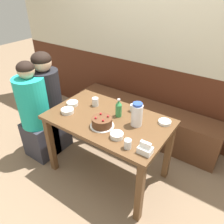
{
  "coord_description": "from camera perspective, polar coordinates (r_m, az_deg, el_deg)",
  "views": [
    {
      "loc": [
        1.04,
        -1.42,
        1.9
      ],
      "look_at": [
        0.01,
        0.05,
        0.78
      ],
      "focal_mm": 35.0,
      "sensor_mm": 36.0,
      "label": 1
    }
  ],
  "objects": [
    {
      "name": "soju_bottle",
      "position": [
        2.1,
        1.74,
        0.99
      ],
      "size": [
        0.06,
        0.06,
        0.19
      ],
      "color": "#388E4C",
      "rests_on": "dining_table"
    },
    {
      "name": "glass_water_tall",
      "position": [
        2.31,
        -4.39,
        2.67
      ],
      "size": [
        0.07,
        0.07,
        0.09
      ],
      "color": "silver",
      "rests_on": "dining_table"
    },
    {
      "name": "back_wall",
      "position": [
        2.76,
        12.33,
        17.63
      ],
      "size": [
        4.8,
        0.04,
        2.5
      ],
      "color": "#4C2314",
      "rests_on": "ground_plane"
    },
    {
      "name": "ground_plane",
      "position": [
        2.59,
        -0.89,
        -15.24
      ],
      "size": [
        12.0,
        12.0,
        0.0
      ],
      "primitive_type": "plane",
      "color": "#846B51"
    },
    {
      "name": "bench_seat",
      "position": [
        2.99,
        8.39,
        -2.3
      ],
      "size": [
        1.97,
        0.38,
        0.47
      ],
      "color": "#56331E",
      "rests_on": "ground_plane"
    },
    {
      "name": "bowl_soup_white",
      "position": [
        2.23,
        -11.55,
        0.3
      ],
      "size": [
        0.13,
        0.13,
        0.04
      ],
      "color": "white",
      "rests_on": "dining_table"
    },
    {
      "name": "birthday_cake",
      "position": [
        1.98,
        -2.63,
        -2.65
      ],
      "size": [
        0.22,
        0.22,
        0.11
      ],
      "color": "white",
      "rests_on": "dining_table"
    },
    {
      "name": "bowl_sauce_shallow",
      "position": [
        2.36,
        -10.3,
        2.22
      ],
      "size": [
        0.12,
        0.12,
        0.04
      ],
      "color": "white",
      "rests_on": "dining_table"
    },
    {
      "name": "person_pale_blue_shirt",
      "position": [
        2.61,
        -19.33,
        -0.77
      ],
      "size": [
        0.34,
        0.33,
        1.19
      ],
      "color": "#33333D",
      "rests_on": "ground_plane"
    },
    {
      "name": "glass_shot_small",
      "position": [
        2.22,
        5.51,
        1.1
      ],
      "size": [
        0.06,
        0.06,
        0.07
      ],
      "color": "silver",
      "rests_on": "dining_table"
    },
    {
      "name": "person_teal_shirt",
      "position": [
        2.7,
        -16.09,
        1.67
      ],
      "size": [
        0.34,
        0.32,
        1.24
      ],
      "color": "#33333D",
      "rests_on": "ground_plane"
    },
    {
      "name": "bowl_side_dish",
      "position": [
        1.86,
        1.26,
        -6.12
      ],
      "size": [
        0.11,
        0.11,
        0.04
      ],
      "color": "white",
      "rests_on": "dining_table"
    },
    {
      "name": "bowl_rice_small",
      "position": [
        2.09,
        13.59,
        -2.58
      ],
      "size": [
        0.12,
        0.12,
        0.03
      ],
      "color": "white",
      "rests_on": "dining_table"
    },
    {
      "name": "dining_table",
      "position": [
        2.18,
        -1.02,
        -4.03
      ],
      "size": [
        1.19,
        0.72,
        0.73
      ],
      "color": "brown",
      "rests_on": "ground_plane"
    },
    {
      "name": "napkin_holder",
      "position": [
        1.72,
        8.67,
        -9.55
      ],
      "size": [
        0.11,
        0.08,
        0.11
      ],
      "color": "white",
      "rests_on": "dining_table"
    },
    {
      "name": "water_pitcher",
      "position": [
        1.97,
        6.53,
        -0.66
      ],
      "size": [
        0.1,
        0.1,
        0.23
      ],
      "color": "white",
      "rests_on": "dining_table"
    },
    {
      "name": "glass_tumbler_short",
      "position": [
        1.75,
        4.12,
        -8.31
      ],
      "size": [
        0.06,
        0.06,
        0.08
      ],
      "color": "silver",
      "rests_on": "dining_table"
    }
  ]
}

